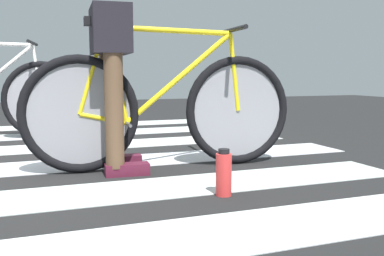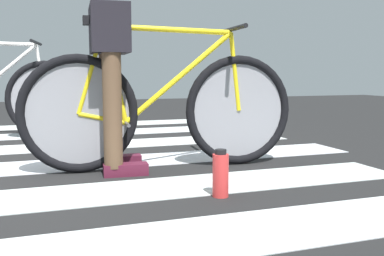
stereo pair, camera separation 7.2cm
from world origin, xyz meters
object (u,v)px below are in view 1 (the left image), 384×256
object	(u,v)px
cyclist_1_of_4	(111,66)
water_bottle	(224,173)
traffic_cone	(226,113)
bicycle_1_of_4	(162,108)

from	to	relation	value
cyclist_1_of_4	water_bottle	distance (m)	1.01
cyclist_1_of_4	traffic_cone	size ratio (longest dim) A/B	2.21
cyclist_1_of_4	bicycle_1_of_4	bearing A→B (deg)	-0.00
cyclist_1_of_4	traffic_cone	world-z (taller)	cyclist_1_of_4
water_bottle	traffic_cone	world-z (taller)	traffic_cone
bicycle_1_of_4	cyclist_1_of_4	distance (m)	0.41
cyclist_1_of_4	traffic_cone	xyz separation A→B (m)	(1.37, 1.30, -0.43)
cyclist_1_of_4	traffic_cone	distance (m)	1.93
water_bottle	traffic_cone	distance (m)	2.26
bicycle_1_of_4	cyclist_1_of_4	xyz separation A→B (m)	(-0.31, 0.02, 0.26)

